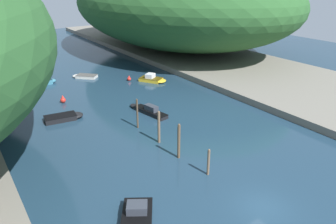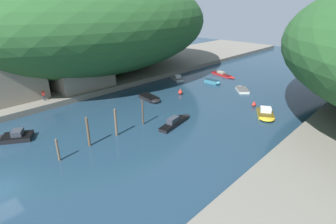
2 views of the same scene
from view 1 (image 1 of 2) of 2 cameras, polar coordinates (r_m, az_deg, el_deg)
name	(u,v)px [view 1 (image 1 of 2)]	position (r m, az deg, el deg)	size (l,w,h in m)	color
water_surface	(100,95)	(48.30, -11.74, 2.95)	(130.00, 130.00, 0.00)	#1E384C
right_bank	(230,66)	(62.17, 10.80, 7.95)	(22.00, 120.00, 0.90)	slate
hillside_right	(179,3)	(74.58, 1.97, 18.44)	(40.88, 57.23, 18.70)	#285628
boat_cabin_cruiser	(137,218)	(24.11, -5.45, -17.97)	(3.90, 4.48, 1.22)	black
boat_far_right_bank	(65,117)	(41.06, -17.48, -0.84)	(4.70, 2.38, 0.62)	black
boat_near_quay	(25,75)	(61.00, -23.67, 5.94)	(6.64, 2.48, 0.83)	red
boat_yellow_tender	(46,82)	(55.27, -20.51, 4.90)	(3.50, 1.36, 0.72)	teal
boat_open_rowboat	(147,110)	(41.11, -3.63, 0.35)	(2.33, 6.55, 1.20)	black
boat_red_skiff	(153,79)	(53.27, -2.59, 5.74)	(4.04, 4.80, 1.23)	gold
boat_moored_right	(84,76)	(57.04, -14.44, 6.06)	(4.13, 4.20, 0.50)	silver
mooring_post_nearest	(208,162)	(28.57, 7.06, -8.62)	(0.23, 0.23, 2.52)	brown
mooring_post_second	(179,141)	(30.57, 1.90, -5.06)	(0.28, 0.28, 3.55)	brown
mooring_post_middle	(159,127)	(33.31, -1.60, -2.61)	(0.28, 0.28, 3.52)	brown
mooring_post_fourth	(137,113)	(36.67, -5.37, -0.24)	(0.22, 0.22, 3.50)	#4C3D2D
channel_buoy_near	(63,100)	(46.44, -17.82, 2.04)	(0.73, 0.73, 1.09)	red
channel_buoy_far	(129,79)	(53.91, -6.78, 5.79)	(0.62, 0.62, 0.93)	red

